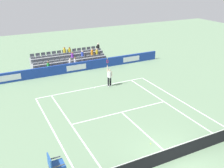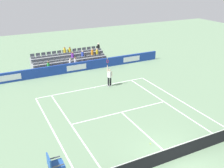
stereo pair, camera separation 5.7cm
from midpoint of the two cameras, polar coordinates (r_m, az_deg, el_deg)
The scene contains 14 objects.
ground_plane at distance 16.31m, azimuth 13.36°, elevation -15.69°, with size 80.00×80.00×0.00m, color gray.
line_baseline at distance 25.15m, azimuth -3.87°, elevation -0.72°, with size 10.97×0.10×0.01m, color white.
line_service at distance 20.69m, azimuth 2.12°, elevation -6.12°, with size 8.23×0.10×0.01m, color white.
line_centre_service at distance 18.35m, azimuth 6.99°, elevation -10.38°, with size 0.10×6.40×0.01m, color white.
line_singles_sideline_left at distance 18.93m, azimuth -8.35°, elevation -9.34°, with size 0.10×11.89×0.01m, color white.
line_singles_sideline_right at distance 22.43m, azimuth 11.99°, elevation -4.23°, with size 0.10×11.89×0.01m, color white.
line_doubles_sideline_left at distance 18.64m, azimuth -12.40°, elevation -10.22°, with size 0.10×11.89×0.01m, color white.
line_doubles_sideline_right at distance 23.25m, azimuth 14.65°, elevation -3.49°, with size 0.10×11.89×0.01m, color white.
line_centre_mark at distance 25.06m, azimuth -3.78°, elevation -0.80°, with size 0.10×0.20×0.01m, color white.
sponsor_barrier at distance 29.29m, azimuth -7.69°, elevation 3.65°, with size 21.03×0.22×1.06m.
tennis_net at distance 16.01m, azimuth 13.52°, elevation -14.30°, with size 11.97×0.10×1.07m.
tennis_player at distance 25.00m, azimuth -0.50°, elevation 1.63°, with size 0.53×0.38×2.85m.
stadium_stand at distance 31.38m, azimuth -9.07°, elevation 4.91°, with size 8.68×2.85×2.16m.
loose_tennis_ball at distance 17.26m, azimuth 8.41°, elevation -12.71°, with size 0.07×0.07×0.07m, color #D1E533.
Camera 2 is at (8.77, 9.48, 9.95)m, focal length 42.16 mm.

